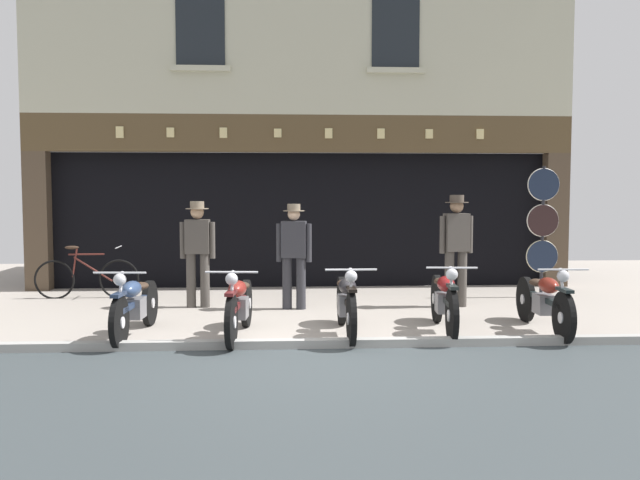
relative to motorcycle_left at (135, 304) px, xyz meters
name	(u,v)px	position (x,y,z in m)	size (l,w,h in m)	color
ground	(321,375)	(2.27, -1.81, -0.46)	(22.37, 22.00, 0.18)	#9F968C
shop_facade	(299,197)	(2.27, 6.17, 1.33)	(10.67, 4.42, 6.53)	black
motorcycle_left	(135,304)	(0.00, 0.00, 0.00)	(0.62, 2.03, 0.90)	black
motorcycle_center_left	(239,304)	(1.33, -0.13, 0.01)	(0.62, 2.00, 0.92)	black
motorcycle_center	(346,302)	(2.69, -0.05, 0.01)	(0.62, 2.02, 0.93)	black
motorcycle_center_right	(444,299)	(3.99, 0.05, 0.02)	(0.62, 2.01, 0.93)	black
motorcycle_right	(544,300)	(5.30, -0.03, 0.00)	(0.62, 2.07, 0.91)	black
salesman_left	(198,248)	(0.53, 2.19, 0.53)	(0.56, 0.36, 1.70)	#47423D
shopkeeper_center	(294,251)	(2.06, 1.94, 0.50)	(0.55, 0.33, 1.66)	#2D2D33
salesman_right	(456,244)	(4.66, 2.00, 0.59)	(0.55, 0.37, 1.80)	#47423D
tyre_sign_pole	(543,222)	(6.42, 2.89, 0.91)	(0.57, 0.06, 2.29)	#232328
advert_board_near	(191,205)	(0.12, 4.57, 1.18)	(0.77, 0.03, 0.96)	beige
advert_board_far	(137,208)	(-0.91, 4.57, 1.13)	(0.64, 0.03, 1.01)	silver
leaning_bicycle	(86,277)	(-1.53, 3.26, -0.05)	(1.78, 0.50, 0.93)	black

